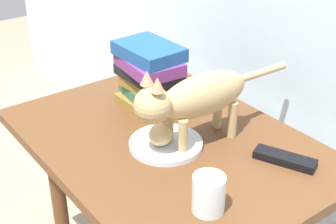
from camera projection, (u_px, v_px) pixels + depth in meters
The scene contains 7 objects.
side_table at pixel (168, 162), 1.32m from camera, with size 0.85×0.61×0.57m.
plate at pixel (166, 144), 1.24m from camera, with size 0.19×0.19×0.01m, color silver.
bread_roll at pixel (161, 134), 1.22m from camera, with size 0.08×0.06×0.05m, color #E0BC7A.
cat at pixel (194, 98), 1.20m from camera, with size 0.10×0.48×0.23m.
book_stack at pixel (150, 78), 1.38m from camera, with size 0.21×0.17×0.20m.
candle_jar at pixel (208, 196), 1.01m from camera, with size 0.07×0.07×0.08m.
tv_remote at pixel (285, 159), 1.18m from camera, with size 0.15×0.04×0.02m, color black.
Camera 1 is at (0.87, -0.65, 1.24)m, focal length 51.99 mm.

